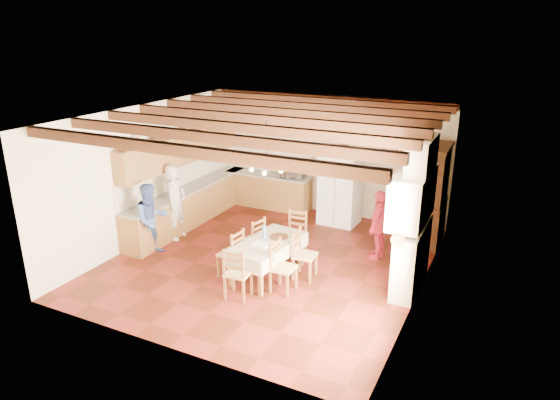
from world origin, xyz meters
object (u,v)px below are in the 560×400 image
Objects in this scene: person_woman_red at (379,225)px; hutch at (433,196)px; chair_end_far at (295,234)px; microwave at (293,171)px; chair_left_far at (252,239)px; chair_end_near at (238,272)px; refrigerator at (340,188)px; dining_table at (268,245)px; chair_right_far at (305,254)px; person_woman_blue at (151,220)px; person_man at (176,202)px; chair_left_near at (231,253)px; chair_right_near at (283,267)px.

hutch is at bearing 155.55° from person_woman_red.
microwave is (-1.18, 2.45, 0.59)m from chair_end_far.
chair_left_far is 1.00× the size of chair_end_near.
refrigerator is 1.05× the size of dining_table.
chair_left_far is 1.24m from chair_right_far.
dining_table is 2.61m from person_woman_blue.
person_man is 1.10× the size of person_woman_blue.
chair_left_far is (-3.05, -2.55, -0.62)m from hutch.
hutch is 2.29× the size of chair_left_near.
chair_end_near is at bearing -85.91° from microwave.
refrigerator is at bearing -60.39° from person_man.
chair_right_far is 3.41m from person_man.
chair_end_far is (-0.58, 0.81, 0.00)m from chair_right_far.
person_woman_blue reaches higher than dining_table.
person_man is at bearing 27.71° from person_woman_blue.
chair_left_far is 2.18m from person_man.
person_woman_blue reaches higher than microwave.
chair_left_near is 1.55m from chair_end_far.
person_woman_red is at bearing -27.06° from chair_right_near.
chair_end_far is at bearing -60.21° from person_woman_red.
chair_left_near is (-0.92, -3.54, -0.42)m from refrigerator.
chair_end_near is at bearing -124.33° from hutch.
chair_right_near is 0.82m from chair_end_near.
chair_right_near is at bearing 65.30° from chair_left_far.
dining_table is at bearing -100.62° from chair_end_near.
microwave reaches higher than chair_right_far.
chair_end_far is (-0.20, -2.16, -0.42)m from refrigerator.
chair_left_far is 1.60× the size of microwave.
chair_left_far is (-0.85, -2.80, -0.42)m from refrigerator.
hutch is (2.20, -0.25, 0.21)m from refrigerator.
person_woman_red is at bearing -43.52° from person_woman_blue.
chair_right_near is 1.60× the size of microwave.
chair_right_far is (1.30, 0.56, 0.00)m from chair_left_near.
person_woman_red is (1.39, -1.52, -0.16)m from refrigerator.
chair_left_near is (-0.62, -0.32, -0.15)m from dining_table.
chair_left_far is at bearing -179.58° from chair_left_near.
person_woman_red reaches higher than chair_end_near.
refrigerator is 3.88m from person_man.
chair_right_far is 1.60× the size of microwave.
person_man is at bearing -86.04° from chair_left_far.
person_woman_blue reaches higher than person_woman_red.
person_woman_red is (1.59, 0.64, 0.25)m from chair_end_far.
chair_left_near is 1.00× the size of chair_right_far.
chair_left_far and chair_right_far have the same top height.
chair_right_far is 1.00m from chair_end_far.
person_woman_blue is at bearing -175.43° from dining_table.
refrigerator is 3.03m from chair_right_far.
person_woman_red is at bearing -87.82° from person_man.
hutch is 1.29× the size of person_man.
person_woman_red reaches higher than chair_left_near.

